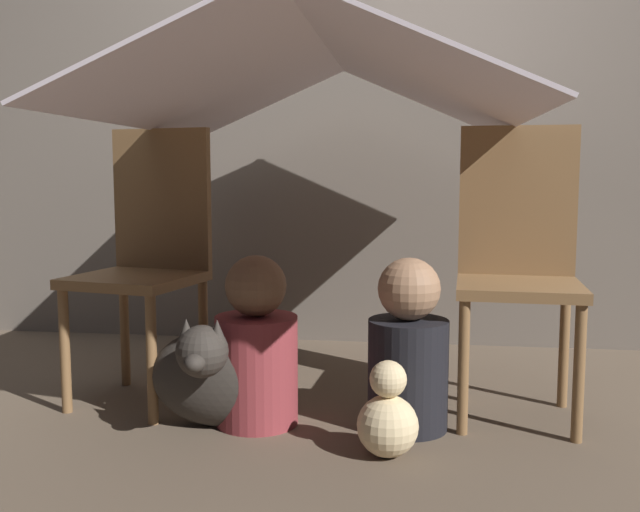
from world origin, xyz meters
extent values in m
plane|color=brown|center=(0.00, 0.00, 0.00)|extent=(8.80, 8.80, 0.00)
cube|color=#6B6056|center=(0.00, 1.28, 1.25)|extent=(7.00, 0.05, 2.50)
cylinder|color=brown|center=(-0.89, 0.05, 0.22)|extent=(0.04, 0.04, 0.44)
cylinder|color=brown|center=(-0.54, -0.02, 0.22)|extent=(0.04, 0.04, 0.44)
cylinder|color=brown|center=(-0.82, 0.40, 0.22)|extent=(0.04, 0.04, 0.44)
cylinder|color=brown|center=(-0.47, 0.32, 0.22)|extent=(0.04, 0.04, 0.44)
cube|color=brown|center=(-0.68, 0.19, 0.46)|extent=(0.49, 0.49, 0.04)
cube|color=brown|center=(-0.64, 0.37, 0.75)|extent=(0.41, 0.11, 0.53)
cylinder|color=brown|center=(0.49, 0.02, 0.22)|extent=(0.04, 0.04, 0.44)
cylinder|color=brown|center=(0.84, 0.00, 0.22)|extent=(0.04, 0.04, 0.44)
cylinder|color=brown|center=(0.51, 0.38, 0.22)|extent=(0.04, 0.04, 0.44)
cylinder|color=brown|center=(0.87, 0.35, 0.22)|extent=(0.04, 0.04, 0.44)
cube|color=brown|center=(0.68, 0.19, 0.46)|extent=(0.44, 0.44, 0.04)
cube|color=brown|center=(0.69, 0.38, 0.75)|extent=(0.41, 0.06, 0.53)
cube|color=silver|center=(-0.34, 0.19, 1.16)|extent=(0.68, 1.59, 0.30)
cube|color=silver|center=(0.34, 0.19, 1.16)|extent=(0.68, 1.59, 0.30)
cube|color=silver|center=(0.00, 0.19, 1.31)|extent=(0.04, 1.59, 0.01)
cylinder|color=maroon|center=(-0.20, 0.03, 0.18)|extent=(0.28, 0.28, 0.37)
sphere|color=brown|center=(-0.20, 0.03, 0.47)|extent=(0.21, 0.21, 0.21)
cylinder|color=black|center=(0.31, 0.05, 0.18)|extent=(0.27, 0.27, 0.37)
sphere|color=#9E7556|center=(0.31, 0.05, 0.47)|extent=(0.21, 0.21, 0.21)
ellipsoid|color=#332D28|center=(-0.32, -0.01, 0.17)|extent=(0.46, 0.21, 0.33)
sphere|color=#332D28|center=(-0.32, -0.18, 0.30)|extent=(0.16, 0.16, 0.16)
ellipsoid|color=#332D28|center=(-0.32, -0.25, 0.28)|extent=(0.07, 0.08, 0.06)
cone|color=#332D28|center=(-0.37, -0.18, 0.36)|extent=(0.06, 0.06, 0.07)
cone|color=#332D28|center=(-0.27, -0.18, 0.36)|extent=(0.06, 0.06, 0.07)
sphere|color=beige|center=(0.26, -0.19, 0.09)|extent=(0.19, 0.19, 0.19)
sphere|color=beige|center=(0.26, -0.19, 0.24)|extent=(0.11, 0.11, 0.11)
camera|label=1|loc=(0.33, -2.26, 0.84)|focal=40.00mm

